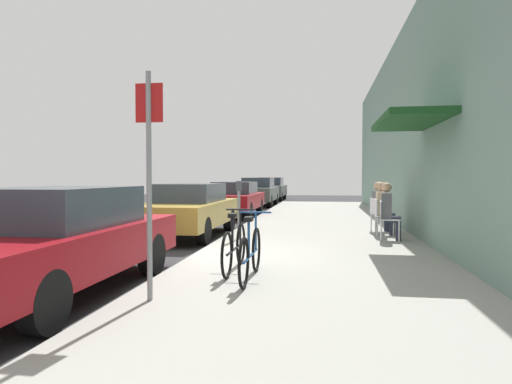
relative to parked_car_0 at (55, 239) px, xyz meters
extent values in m
plane|color=#2D2D30|center=(1.10, 2.47, -0.72)|extent=(60.00, 60.00, 0.00)
cube|color=#9E9B93|center=(3.35, 4.47, -0.66)|extent=(4.50, 32.00, 0.12)
cube|color=gray|center=(5.75, 4.47, 2.13)|extent=(0.30, 32.00, 5.69)
cube|color=#19471E|center=(5.05, 3.53, 1.88)|extent=(1.10, 2.80, 0.12)
cube|color=maroon|center=(0.00, -0.04, -0.12)|extent=(1.80, 4.40, 0.56)
cube|color=#333D47|center=(0.00, 0.11, 0.42)|extent=(1.48, 2.11, 0.52)
cylinder|color=black|center=(0.79, 1.33, -0.40)|extent=(0.22, 0.64, 0.64)
cylinder|color=black|center=(-0.79, 1.33, -0.40)|extent=(0.22, 0.64, 0.64)
cylinder|color=black|center=(0.79, -1.40, -0.40)|extent=(0.22, 0.64, 0.64)
cube|color=#A58433|center=(0.00, 5.74, -0.11)|extent=(1.80, 4.40, 0.57)
cube|color=#333D47|center=(0.00, 5.89, 0.41)|extent=(1.48, 2.11, 0.47)
cylinder|color=black|center=(0.79, 7.10, -0.40)|extent=(0.22, 0.64, 0.64)
cylinder|color=black|center=(-0.79, 7.10, -0.40)|extent=(0.22, 0.64, 0.64)
cylinder|color=black|center=(0.79, 4.37, -0.40)|extent=(0.22, 0.64, 0.64)
cylinder|color=black|center=(-0.79, 4.37, -0.40)|extent=(0.22, 0.64, 0.64)
cube|color=maroon|center=(0.00, 11.77, -0.12)|extent=(1.80, 4.40, 0.56)
cube|color=#333D47|center=(0.00, 11.92, 0.39)|extent=(1.48, 2.11, 0.46)
cylinder|color=black|center=(0.79, 13.13, -0.40)|extent=(0.22, 0.64, 0.64)
cylinder|color=black|center=(-0.79, 13.13, -0.40)|extent=(0.22, 0.64, 0.64)
cylinder|color=black|center=(0.79, 10.41, -0.40)|extent=(0.22, 0.64, 0.64)
cylinder|color=black|center=(-0.79, 10.41, -0.40)|extent=(0.22, 0.64, 0.64)
cube|color=#47514C|center=(0.00, 18.13, -0.07)|extent=(1.80, 4.40, 0.67)
cube|color=#333D47|center=(0.00, 18.28, 0.52)|extent=(1.48, 2.11, 0.51)
cylinder|color=black|center=(0.79, 19.49, -0.40)|extent=(0.22, 0.64, 0.64)
cylinder|color=black|center=(-0.79, 19.49, -0.40)|extent=(0.22, 0.64, 0.64)
cylinder|color=black|center=(0.79, 16.76, -0.40)|extent=(0.22, 0.64, 0.64)
cylinder|color=black|center=(-0.79, 16.76, -0.40)|extent=(0.22, 0.64, 0.64)
cube|color=#47514C|center=(0.00, 23.87, -0.06)|extent=(1.80, 4.40, 0.67)
cube|color=#333D47|center=(0.00, 24.02, 0.53)|extent=(1.48, 2.11, 0.52)
cylinder|color=black|center=(0.79, 25.23, -0.40)|extent=(0.22, 0.64, 0.64)
cylinder|color=black|center=(-0.79, 25.23, -0.40)|extent=(0.22, 0.64, 0.64)
cylinder|color=black|center=(0.79, 22.50, -0.40)|extent=(0.22, 0.64, 0.64)
cylinder|color=black|center=(-0.79, 22.50, -0.40)|extent=(0.22, 0.64, 0.64)
cylinder|color=slate|center=(1.55, 4.64, -0.05)|extent=(0.07, 0.07, 1.10)
cube|color=#383D42|center=(1.55, 4.64, 0.61)|extent=(0.12, 0.10, 0.22)
cylinder|color=gray|center=(1.50, -0.50, 0.70)|extent=(0.06, 0.06, 2.60)
cube|color=red|center=(1.50, -0.48, 1.65)|extent=(0.32, 0.02, 0.44)
torus|color=black|center=(2.47, 1.21, -0.27)|extent=(0.04, 0.66, 0.66)
torus|color=black|center=(2.47, 0.16, -0.27)|extent=(0.04, 0.66, 0.66)
cylinder|color=#1E4C8C|center=(2.47, 0.68, -0.27)|extent=(0.04, 1.05, 0.04)
cylinder|color=#1E4C8C|center=(2.47, 0.53, -0.02)|extent=(0.04, 0.04, 0.50)
cube|color=black|center=(2.47, 0.53, 0.25)|extent=(0.10, 0.20, 0.06)
cylinder|color=#1E4C8C|center=(2.47, 1.16, 0.01)|extent=(0.03, 0.03, 0.56)
cylinder|color=#1E4C8C|center=(2.47, 1.16, 0.29)|extent=(0.46, 0.03, 0.03)
torus|color=black|center=(2.14, 1.72, -0.27)|extent=(0.04, 0.66, 0.66)
torus|color=black|center=(2.14, 0.67, -0.27)|extent=(0.04, 0.66, 0.66)
cylinder|color=black|center=(2.14, 1.20, -0.27)|extent=(0.04, 1.05, 0.04)
cylinder|color=black|center=(2.14, 1.05, -0.02)|extent=(0.04, 0.04, 0.50)
cube|color=black|center=(2.14, 1.05, 0.25)|extent=(0.10, 0.20, 0.06)
cylinder|color=black|center=(2.14, 1.67, 0.01)|extent=(0.03, 0.03, 0.56)
cylinder|color=black|center=(2.14, 1.67, 0.29)|extent=(0.46, 0.03, 0.03)
cylinder|color=silver|center=(5.14, 5.12, -0.37)|extent=(0.04, 0.04, 0.45)
cylinder|color=silver|center=(5.10, 4.74, -0.37)|extent=(0.04, 0.04, 0.45)
cylinder|color=silver|center=(4.77, 5.16, -0.37)|extent=(0.04, 0.04, 0.45)
cylinder|color=silver|center=(4.72, 4.79, -0.37)|extent=(0.04, 0.04, 0.45)
cube|color=silver|center=(4.93, 4.95, -0.13)|extent=(0.49, 0.49, 0.03)
cube|color=silver|center=(4.73, 4.98, 0.07)|extent=(0.08, 0.44, 0.40)
cylinder|color=#232838|center=(5.12, 5.03, -0.36)|extent=(0.11, 0.11, 0.47)
cylinder|color=#232838|center=(4.99, 5.05, -0.13)|extent=(0.37, 0.18, 0.14)
cylinder|color=#232838|center=(5.10, 4.83, -0.36)|extent=(0.11, 0.11, 0.47)
cylinder|color=#232838|center=(4.97, 4.85, -0.13)|extent=(0.37, 0.18, 0.14)
cube|color=#595960|center=(4.85, 4.96, 0.17)|extent=(0.26, 0.38, 0.56)
sphere|color=tan|center=(4.85, 4.96, 0.58)|extent=(0.22, 0.22, 0.22)
cylinder|color=silver|center=(5.12, 6.05, -0.37)|extent=(0.04, 0.04, 0.45)
cylinder|color=silver|center=(5.12, 5.67, -0.37)|extent=(0.04, 0.04, 0.45)
cylinder|color=silver|center=(4.74, 6.05, -0.37)|extent=(0.04, 0.04, 0.45)
cylinder|color=silver|center=(4.74, 5.67, -0.37)|extent=(0.04, 0.04, 0.45)
cube|color=silver|center=(4.93, 5.86, -0.13)|extent=(0.44, 0.44, 0.03)
cube|color=silver|center=(4.73, 5.86, 0.07)|extent=(0.03, 0.44, 0.40)
cylinder|color=#232838|center=(5.11, 5.96, -0.36)|extent=(0.11, 0.11, 0.47)
cylinder|color=#232838|center=(4.98, 5.96, -0.13)|extent=(0.36, 0.14, 0.14)
cylinder|color=#232838|center=(5.11, 5.76, -0.36)|extent=(0.11, 0.11, 0.47)
cylinder|color=#232838|center=(4.98, 5.76, -0.13)|extent=(0.36, 0.14, 0.14)
cube|color=#CCB28C|center=(4.85, 5.86, 0.17)|extent=(0.22, 0.36, 0.56)
sphere|color=tan|center=(4.85, 5.86, 0.58)|extent=(0.22, 0.22, 0.22)
cylinder|color=silver|center=(5.08, 6.80, -0.37)|extent=(0.04, 0.04, 0.45)
cylinder|color=silver|center=(5.16, 6.43, -0.37)|extent=(0.04, 0.04, 0.45)
cylinder|color=silver|center=(4.71, 6.73, -0.37)|extent=(0.04, 0.04, 0.45)
cylinder|color=silver|center=(4.78, 6.36, -0.37)|extent=(0.04, 0.04, 0.45)
cube|color=silver|center=(4.93, 6.58, -0.13)|extent=(0.52, 0.52, 0.03)
cube|color=silver|center=(4.73, 6.54, 0.07)|extent=(0.12, 0.44, 0.40)
cylinder|color=#232838|center=(5.09, 6.71, -0.36)|extent=(0.11, 0.11, 0.47)
cylinder|color=#232838|center=(4.96, 6.69, -0.13)|extent=(0.38, 0.21, 0.14)
cylinder|color=#232838|center=(5.13, 6.52, -0.36)|extent=(0.11, 0.11, 0.47)
cylinder|color=#232838|center=(5.00, 6.49, -0.13)|extent=(0.38, 0.21, 0.14)
cube|color=#595960|center=(4.85, 6.56, 0.17)|extent=(0.29, 0.40, 0.56)
sphere|color=tan|center=(4.85, 6.56, 0.58)|extent=(0.22, 0.22, 0.22)
camera|label=1|loc=(3.46, -5.31, 0.81)|focal=31.26mm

